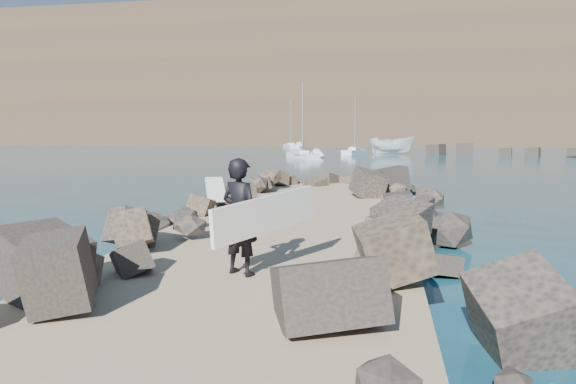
# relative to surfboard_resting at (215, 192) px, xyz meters

# --- Properties ---
(ground) EXTENTS (800.00, 800.00, 0.00)m
(ground) POSITION_rel_surfboard_resting_xyz_m (3.03, -2.32, -1.04)
(ground) COLOR #0F384C
(ground) RESTS_ON ground
(jetty) EXTENTS (6.00, 26.00, 0.60)m
(jetty) POSITION_rel_surfboard_resting_xyz_m (3.03, -4.32, -0.74)
(jetty) COLOR #8C7759
(jetty) RESTS_ON ground
(riprap_left) EXTENTS (2.60, 22.00, 1.00)m
(riprap_left) POSITION_rel_surfboard_resting_xyz_m (0.13, -3.82, -0.54)
(riprap_left) COLOR black
(riprap_left) RESTS_ON ground
(riprap_right) EXTENTS (2.60, 22.00, 1.00)m
(riprap_right) POSITION_rel_surfboard_resting_xyz_m (5.93, -3.82, -0.54)
(riprap_right) COLOR black
(riprap_right) RESTS_ON ground
(headland) EXTENTS (360.00, 140.00, 32.00)m
(headland) POSITION_rel_surfboard_resting_xyz_m (13.03, 157.68, 14.96)
(headland) COLOR #2D4919
(headland) RESTS_ON ground
(surfboard_resting) EXTENTS (1.43, 2.44, 0.08)m
(surfboard_resting) POSITION_rel_surfboard_resting_xyz_m (0.00, 0.00, 0.00)
(surfboard_resting) COLOR white
(surfboard_resting) RESTS_ON riprap_left
(boat_imported) EXTENTS (6.67, 4.00, 2.42)m
(boat_imported) POSITION_rel_surfboard_resting_xyz_m (6.50, 55.77, 0.17)
(boat_imported) COLOR silver
(boat_imported) RESTS_ON ground
(surfer_with_board) EXTENTS (1.51, 2.17, 1.97)m
(surfer_with_board) POSITION_rel_surfboard_resting_xyz_m (3.09, -7.72, 0.56)
(surfer_with_board) COLOR black
(surfer_with_board) RESTS_ON jetty
(sailboat_e) EXTENTS (4.30, 7.91, 9.33)m
(sailboat_e) POSITION_rel_surfboard_resting_xyz_m (-12.04, 80.86, -0.69)
(sailboat_e) COLOR silver
(sailboat_e) RESTS_ON ground
(sailboat_b) EXTENTS (3.17, 6.63, 7.89)m
(sailboat_b) POSITION_rel_surfboard_resting_xyz_m (1.61, 53.29, -0.69)
(sailboat_b) COLOR silver
(sailboat_b) RESTS_ON ground
(sailboat_f) EXTENTS (2.65, 6.20, 7.41)m
(sailboat_f) POSITION_rel_surfboard_resting_xyz_m (41.57, 95.17, -0.69)
(sailboat_f) COLOR silver
(sailboat_f) RESTS_ON ground
(sailboat_a) EXTENTS (4.75, 7.00, 8.57)m
(sailboat_a) POSITION_rel_surfboard_resting_xyz_m (-3.64, 41.59, -0.69)
(sailboat_a) COLOR silver
(sailboat_a) RESTS_ON ground
(headland_buildings) EXTENTS (137.50, 30.50, 5.00)m
(headland_buildings) POSITION_rel_surfboard_resting_xyz_m (19.84, 149.87, 32.93)
(headland_buildings) COLOR white
(headland_buildings) RESTS_ON headland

